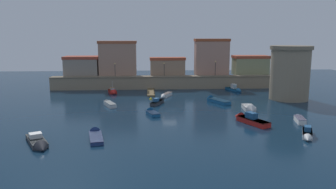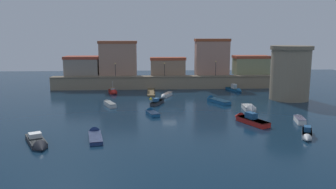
{
  "view_description": "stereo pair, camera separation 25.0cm",
  "coord_description": "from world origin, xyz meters",
  "px_view_note": "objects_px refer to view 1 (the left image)",
  "views": [
    {
      "loc": [
        -3.81,
        -58.78,
        13.42
      ],
      "look_at": [
        0.0,
        5.31,
        1.95
      ],
      "focal_mm": 35.12,
      "sensor_mm": 36.0,
      "label": 1
    },
    {
      "loc": [
        -3.56,
        -58.8,
        13.42
      ],
      "look_at": [
        0.0,
        5.31,
        1.95
      ],
      "focal_mm": 35.12,
      "sensor_mm": 36.0,
      "label": 2
    }
  ],
  "objects_px": {
    "fortress_tower": "(290,73)",
    "moored_boat_11": "(235,89)",
    "quay_lamp_1": "(164,67)",
    "mooring_buoy_0": "(151,99)",
    "quay_lamp_0": "(115,68)",
    "moored_boat_12": "(158,102)",
    "moored_boat_5": "(38,143)",
    "moored_boat_3": "(109,103)",
    "moored_boat_6": "(113,92)",
    "quay_lamp_2": "(215,66)",
    "moored_boat_8": "(307,134)",
    "moored_boat_0": "(299,119)",
    "moored_boat_1": "(215,100)",
    "moored_boat_7": "(151,113)",
    "moored_boat_10": "(95,135)",
    "moored_boat_9": "(250,109)",
    "moored_boat_4": "(166,95)",
    "moored_boat_2": "(249,119)"
  },
  "relations": [
    {
      "from": "moored_boat_1",
      "to": "moored_boat_7",
      "type": "distance_m",
      "value": 16.64
    },
    {
      "from": "moored_boat_11",
      "to": "quay_lamp_0",
      "type": "bearing_deg",
      "value": -117.23
    },
    {
      "from": "quay_lamp_0",
      "to": "moored_boat_0",
      "type": "height_order",
      "value": "quay_lamp_0"
    },
    {
      "from": "fortress_tower",
      "to": "moored_boat_11",
      "type": "xyz_separation_m",
      "value": [
        -8.67,
        11.62,
        -5.33
      ]
    },
    {
      "from": "moored_boat_6",
      "to": "moored_boat_7",
      "type": "distance_m",
      "value": 23.42
    },
    {
      "from": "moored_boat_8",
      "to": "moored_boat_11",
      "type": "bearing_deg",
      "value": -154.74
    },
    {
      "from": "moored_boat_4",
      "to": "moored_boat_5",
      "type": "xyz_separation_m",
      "value": [
        -17.51,
        -32.05,
        -0.04
      ]
    },
    {
      "from": "fortress_tower",
      "to": "quay_lamp_0",
      "type": "relative_size",
      "value": 3.39
    },
    {
      "from": "moored_boat_11",
      "to": "moored_boat_8",
      "type": "bearing_deg",
      "value": -19.17
    },
    {
      "from": "moored_boat_7",
      "to": "quay_lamp_1",
      "type": "bearing_deg",
      "value": -25.41
    },
    {
      "from": "moored_boat_9",
      "to": "moored_boat_2",
      "type": "bearing_deg",
      "value": -14.1
    },
    {
      "from": "quay_lamp_0",
      "to": "moored_boat_11",
      "type": "relative_size",
      "value": 0.51
    },
    {
      "from": "quay_lamp_2",
      "to": "moored_boat_11",
      "type": "relative_size",
      "value": 0.57
    },
    {
      "from": "quay_lamp_2",
      "to": "moored_boat_8",
      "type": "distance_m",
      "value": 42.96
    },
    {
      "from": "quay_lamp_1",
      "to": "moored_boat_0",
      "type": "xyz_separation_m",
      "value": [
        19.79,
        -34.39,
        -5.11
      ]
    },
    {
      "from": "quay_lamp_1",
      "to": "mooring_buoy_0",
      "type": "xyz_separation_m",
      "value": [
        -3.63,
        -14.23,
        -5.56
      ]
    },
    {
      "from": "mooring_buoy_0",
      "to": "moored_boat_5",
      "type": "bearing_deg",
      "value": -115.62
    },
    {
      "from": "quay_lamp_1",
      "to": "moored_boat_6",
      "type": "xyz_separation_m",
      "value": [
        -12.5,
        -6.33,
        -5.15
      ]
    },
    {
      "from": "moored_boat_8",
      "to": "quay_lamp_1",
      "type": "bearing_deg",
      "value": -132.52
    },
    {
      "from": "fortress_tower",
      "to": "moored_boat_3",
      "type": "distance_m",
      "value": 38.45
    },
    {
      "from": "moored_boat_12",
      "to": "moored_boat_5",
      "type": "bearing_deg",
      "value": 172.8
    },
    {
      "from": "moored_boat_11",
      "to": "moored_boat_12",
      "type": "distance_m",
      "value": 24.4
    },
    {
      "from": "fortress_tower",
      "to": "quay_lamp_2",
      "type": "relative_size",
      "value": 3.02
    },
    {
      "from": "quay_lamp_0",
      "to": "moored_boat_12",
      "type": "distance_m",
      "value": 22.31
    },
    {
      "from": "moored_boat_0",
      "to": "moored_boat_1",
      "type": "distance_m",
      "value": 19.33
    },
    {
      "from": "moored_boat_4",
      "to": "moored_boat_11",
      "type": "relative_size",
      "value": 0.85
    },
    {
      "from": "moored_boat_0",
      "to": "moored_boat_6",
      "type": "xyz_separation_m",
      "value": [
        -32.3,
        28.06,
        -0.04
      ]
    },
    {
      "from": "quay_lamp_0",
      "to": "moored_boat_1",
      "type": "bearing_deg",
      "value": -38.93
    },
    {
      "from": "quay_lamp_1",
      "to": "mooring_buoy_0",
      "type": "bearing_deg",
      "value": -104.3
    },
    {
      "from": "moored_boat_7",
      "to": "moored_boat_10",
      "type": "relative_size",
      "value": 0.67
    },
    {
      "from": "moored_boat_3",
      "to": "moored_boat_4",
      "type": "distance_m",
      "value": 14.39
    },
    {
      "from": "moored_boat_0",
      "to": "moored_boat_10",
      "type": "xyz_separation_m",
      "value": [
        -31.06,
        -6.05,
        -0.18
      ]
    },
    {
      "from": "quay_lamp_1",
      "to": "moored_boat_4",
      "type": "height_order",
      "value": "quay_lamp_1"
    },
    {
      "from": "moored_boat_1",
      "to": "moored_boat_0",
      "type": "bearing_deg",
      "value": -174.6
    },
    {
      "from": "moored_boat_5",
      "to": "moored_boat_6",
      "type": "height_order",
      "value": "moored_boat_6"
    },
    {
      "from": "moored_boat_10",
      "to": "moored_boat_4",
      "type": "bearing_deg",
      "value": -32.77
    },
    {
      "from": "quay_lamp_0",
      "to": "quay_lamp_2",
      "type": "height_order",
      "value": "quay_lamp_2"
    },
    {
      "from": "moored_boat_2",
      "to": "mooring_buoy_0",
      "type": "xyz_separation_m",
      "value": [
        -15.26,
        20.16,
        -0.53
      ]
    },
    {
      "from": "moored_boat_0",
      "to": "moored_boat_2",
      "type": "bearing_deg",
      "value": 102.18
    },
    {
      "from": "quay_lamp_2",
      "to": "moored_boat_8",
      "type": "bearing_deg",
      "value": -84.64
    },
    {
      "from": "quay_lamp_1",
      "to": "moored_boat_5",
      "type": "bearing_deg",
      "value": -112.12
    },
    {
      "from": "moored_boat_12",
      "to": "moored_boat_9",
      "type": "bearing_deg",
      "value": -88.67
    },
    {
      "from": "quay_lamp_2",
      "to": "mooring_buoy_0",
      "type": "xyz_separation_m",
      "value": [
        -16.84,
        -14.23,
        -5.78
      ]
    },
    {
      "from": "moored_boat_0",
      "to": "moored_boat_3",
      "type": "distance_m",
      "value": 34.69
    },
    {
      "from": "moored_boat_1",
      "to": "moored_boat_7",
      "type": "bearing_deg",
      "value": 101.07
    },
    {
      "from": "moored_boat_4",
      "to": "moored_boat_9",
      "type": "height_order",
      "value": "moored_boat_9"
    },
    {
      "from": "quay_lamp_1",
      "to": "moored_boat_11",
      "type": "relative_size",
      "value": 0.51
    },
    {
      "from": "moored_boat_4",
      "to": "quay_lamp_2",
      "type": "bearing_deg",
      "value": 153.96
    },
    {
      "from": "moored_boat_3",
      "to": "moored_boat_6",
      "type": "bearing_deg",
      "value": -20.87
    },
    {
      "from": "moored_boat_9",
      "to": "moored_boat_5",
      "type": "bearing_deg",
      "value": -57.39
    }
  ]
}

